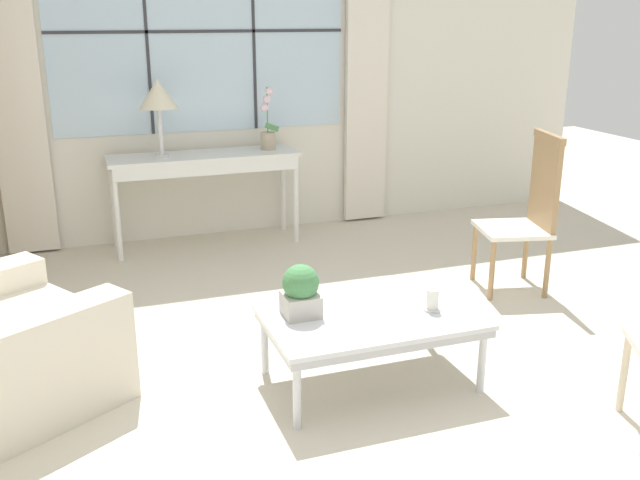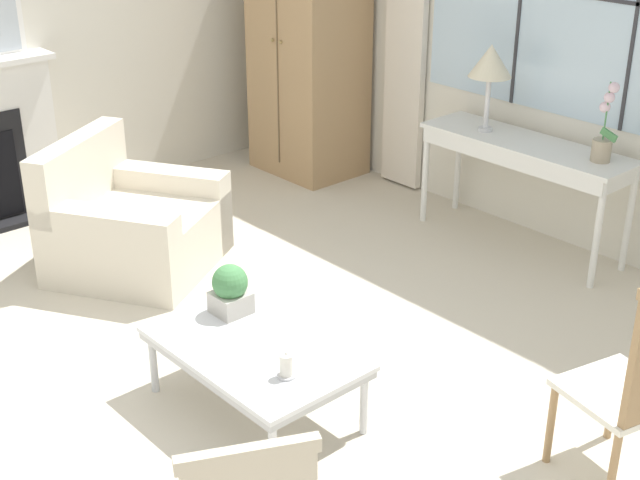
# 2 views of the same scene
# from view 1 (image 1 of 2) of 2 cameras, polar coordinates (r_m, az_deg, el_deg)

# --- Properties ---
(ground_plane) EXTENTS (14.00, 14.00, 0.00)m
(ground_plane) POSITION_cam_1_polar(r_m,az_deg,el_deg) (3.60, 0.85, -12.86)
(ground_plane) COLOR beige
(wall_back_windowed) EXTENTS (7.20, 0.14, 2.80)m
(wall_back_windowed) POSITION_cam_1_polar(r_m,az_deg,el_deg) (6.04, -9.40, 13.44)
(wall_back_windowed) COLOR silver
(wall_back_windowed) RESTS_ON ground_plane
(console_table) EXTENTS (1.51, 0.45, 0.76)m
(console_table) POSITION_cam_1_polar(r_m,az_deg,el_deg) (5.83, -9.28, 5.99)
(console_table) COLOR white
(console_table) RESTS_ON ground_plane
(table_lamp) EXTENTS (0.29, 0.29, 0.60)m
(table_lamp) POSITION_cam_1_polar(r_m,az_deg,el_deg) (5.67, -12.84, 11.22)
(table_lamp) COLOR silver
(table_lamp) RESTS_ON console_table
(potted_orchid) EXTENTS (0.16, 0.12, 0.51)m
(potted_orchid) POSITION_cam_1_polar(r_m,az_deg,el_deg) (5.93, -4.21, 8.92)
(potted_orchid) COLOR tan
(potted_orchid) RESTS_ON console_table
(side_chair_wooden) EXTENTS (0.53, 0.53, 1.08)m
(side_chair_wooden) POSITION_cam_1_polar(r_m,az_deg,el_deg) (5.01, 16.43, 2.58)
(side_chair_wooden) COLOR white
(side_chair_wooden) RESTS_ON ground_plane
(coffee_table) EXTENTS (1.07, 0.66, 0.38)m
(coffee_table) POSITION_cam_1_polar(r_m,az_deg,el_deg) (3.64, 4.12, -6.58)
(coffee_table) COLOR silver
(coffee_table) RESTS_ON ground_plane
(potted_plant_small) EXTENTS (0.19, 0.19, 0.27)m
(potted_plant_small) POSITION_cam_1_polar(r_m,az_deg,el_deg) (3.56, -1.56, -4.06)
(potted_plant_small) COLOR #BCB7AD
(potted_plant_small) RESTS_ON coffee_table
(pillar_candle) EXTENTS (0.09, 0.09, 0.13)m
(pillar_candle) POSITION_cam_1_polar(r_m,az_deg,el_deg) (3.68, 8.98, -4.84)
(pillar_candle) COLOR silver
(pillar_candle) RESTS_ON coffee_table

